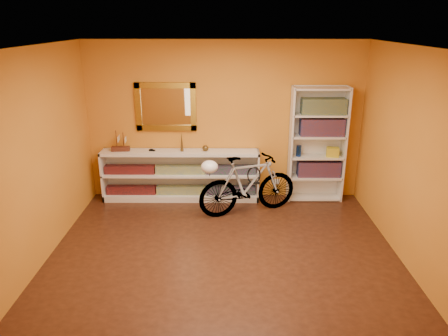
{
  "coord_description": "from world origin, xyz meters",
  "views": [
    {
      "loc": [
        0.04,
        -4.76,
        2.87
      ],
      "look_at": [
        0.0,
        0.7,
        0.95
      ],
      "focal_mm": 33.71,
      "sensor_mm": 36.0,
      "label": 1
    }
  ],
  "objects_px": {
    "bicycle": "(248,185)",
    "helmet": "(209,167)",
    "console_unit": "(181,175)",
    "bookcase": "(317,145)"
  },
  "relations": [
    {
      "from": "console_unit",
      "to": "bookcase",
      "type": "distance_m",
      "value": 2.31
    },
    {
      "from": "bicycle",
      "to": "helmet",
      "type": "height_order",
      "value": "bicycle"
    },
    {
      "from": "bicycle",
      "to": "helmet",
      "type": "bearing_deg",
      "value": 90.0
    },
    {
      "from": "console_unit",
      "to": "bicycle",
      "type": "distance_m",
      "value": 1.22
    },
    {
      "from": "helmet",
      "to": "bicycle",
      "type": "bearing_deg",
      "value": 19.54
    },
    {
      "from": "bicycle",
      "to": "helmet",
      "type": "xyz_separation_m",
      "value": [
        -0.58,
        -0.21,
        0.36
      ]
    },
    {
      "from": "bookcase",
      "to": "bicycle",
      "type": "height_order",
      "value": "bookcase"
    },
    {
      "from": "console_unit",
      "to": "bookcase",
      "type": "xyz_separation_m",
      "value": [
        2.25,
        0.03,
        0.52
      ]
    },
    {
      "from": "bookcase",
      "to": "helmet",
      "type": "bearing_deg",
      "value": -156.01
    },
    {
      "from": "bookcase",
      "to": "bicycle",
      "type": "bearing_deg",
      "value": -153.86
    }
  ]
}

